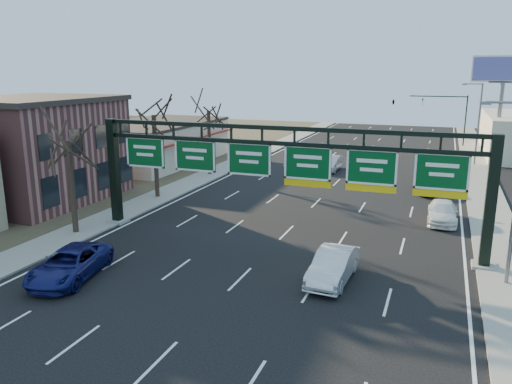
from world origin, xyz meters
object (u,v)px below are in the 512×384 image
at_px(car_silver_sedan, 333,266).
at_px(car_white_wagon, 442,212).
at_px(sign_gantry, 280,169).
at_px(car_blue_suv, 70,264).

distance_m(car_silver_sedan, car_white_wagon, 13.63).
height_order(sign_gantry, car_blue_suv, sign_gantry).
bearing_deg(sign_gantry, car_silver_sedan, -46.56).
relative_size(car_silver_sedan, car_white_wagon, 1.01).
relative_size(car_blue_suv, car_white_wagon, 1.14).
xyz_separation_m(sign_gantry, car_white_wagon, (9.32, 8.13, -3.93)).
bearing_deg(sign_gantry, car_blue_suv, -132.92).
bearing_deg(car_white_wagon, car_blue_suv, -136.73).
xyz_separation_m(car_blue_suv, car_white_wagon, (17.64, 17.07, -0.06)).
height_order(car_silver_sedan, car_white_wagon, car_silver_sedan).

